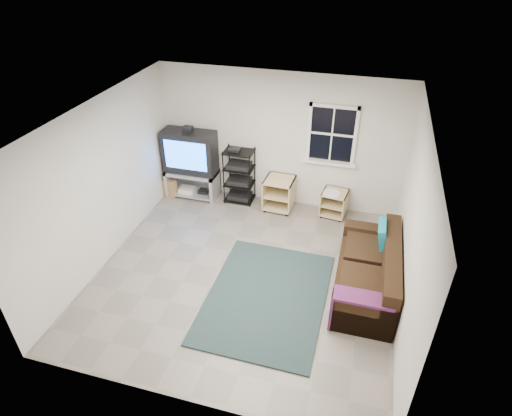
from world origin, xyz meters
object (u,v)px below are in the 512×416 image
(side_table_left, at_px, (280,192))
(side_table_right, at_px, (334,201))
(tv_unit, at_px, (191,159))
(av_rack, at_px, (239,179))
(sofa, at_px, (369,274))

(side_table_left, bearing_deg, side_table_right, 1.30)
(side_table_left, distance_m, side_table_right, 1.06)
(side_table_right, bearing_deg, tv_unit, -178.93)
(av_rack, height_order, sofa, av_rack)
(tv_unit, distance_m, av_rack, 1.04)
(av_rack, xyz_separation_m, side_table_left, (0.82, -0.02, -0.15))
(tv_unit, bearing_deg, side_table_right, 1.07)
(tv_unit, relative_size, side_table_left, 2.35)
(side_table_left, height_order, side_table_right, side_table_left)
(side_table_left, height_order, sofa, sofa)
(sofa, bearing_deg, av_rack, 143.58)
(tv_unit, distance_m, side_table_right, 2.91)
(tv_unit, relative_size, av_rack, 1.33)
(av_rack, bearing_deg, side_table_right, 0.04)
(tv_unit, distance_m, side_table_left, 1.87)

